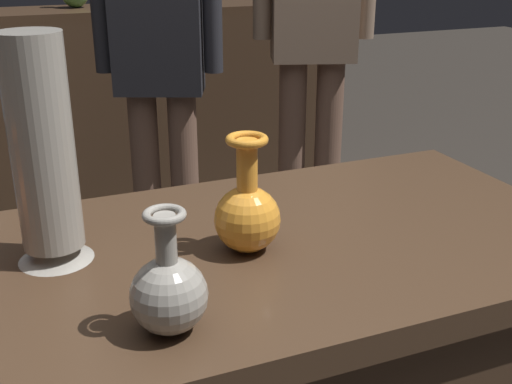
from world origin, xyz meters
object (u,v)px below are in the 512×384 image
Objects in this scene: visitor_near_right at (314,16)px; visitor_center_back at (159,54)px; vase_centerpiece at (247,212)px; vase_tall_behind at (169,291)px; vase_left_accent at (44,157)px.

visitor_near_right is 1.12× the size of visitor_center_back.
vase_centerpiece is 1.15× the size of vase_tall_behind.
vase_left_accent is at bearing 67.56° from visitor_near_right.
vase_centerpiece is 0.12× the size of visitor_near_right.
vase_left_accent is 0.24× the size of visitor_center_back.
vase_left_accent is (-0.31, 0.09, 0.11)m from vase_centerpiece.
vase_tall_behind is 0.12× the size of visitor_center_back.
visitor_near_right reaches higher than vase_left_accent.
vase_left_accent is 1.68m from visitor_near_right.
visitor_center_back is (0.21, 1.41, 0.03)m from vase_centerpiece.
visitor_center_back is (-0.60, 0.07, -0.12)m from visitor_near_right.
visitor_near_right is at bearing 58.95° from vase_centerpiece.
visitor_center_back is at bearing 12.43° from visitor_near_right.
vase_centerpiece is 1.43m from visitor_center_back.
visitor_center_back reaches higher than vase_left_accent.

